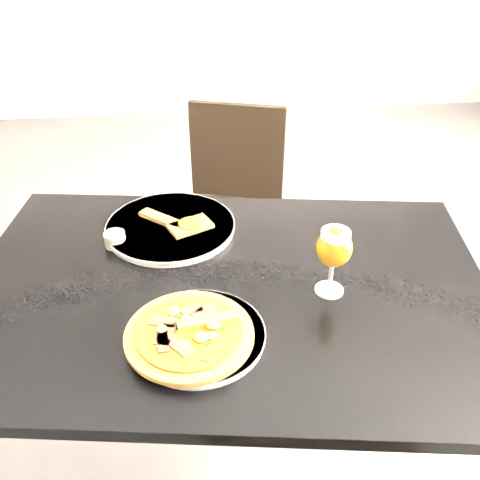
{
  "coord_description": "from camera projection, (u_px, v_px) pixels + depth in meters",
  "views": [
    {
      "loc": [
        -0.07,
        -1.02,
        1.53
      ],
      "look_at": [
        0.04,
        -0.0,
        0.83
      ],
      "focal_mm": 40.0,
      "sensor_mm": 36.0,
      "label": 1
    }
  ],
  "objects": [
    {
      "name": "ground",
      "position": [
        228.0,
        455.0,
        1.7
      ],
      "size": [
        6.0,
        6.0,
        0.0
      ],
      "primitive_type": "plane",
      "color": "#58585B",
      "rests_on": "ground"
    },
    {
      "name": "crust_scraps",
      "position": [
        180.0,
        223.0,
        1.4
      ],
      "size": [
        0.2,
        0.15,
        0.02
      ],
      "rotation": [
        0.0,
        0.0,
        -0.26
      ],
      "color": "olive",
      "rests_on": "plate_second"
    },
    {
      "name": "chair_far",
      "position": [
        232.0,
        207.0,
        2.08
      ],
      "size": [
        0.48,
        0.48,
        0.83
      ],
      "rotation": [
        0.0,
        0.0,
        -0.28
      ],
      "color": "black",
      "rests_on": "ground"
    },
    {
      "name": "beer_glass",
      "position": [
        334.0,
        248.0,
        1.14
      ],
      "size": [
        0.08,
        0.08,
        0.16
      ],
      "color": "silver",
      "rests_on": "dining_table"
    },
    {
      "name": "loose_crust",
      "position": [
        178.0,
        247.0,
        1.34
      ],
      "size": [
        0.11,
        0.03,
        0.01
      ],
      "primitive_type": "cube",
      "rotation": [
        0.0,
        0.0,
        0.05
      ],
      "color": "olive",
      "rests_on": "dining_table"
    },
    {
      "name": "plate_second",
      "position": [
        171.0,
        227.0,
        1.41
      ],
      "size": [
        0.38,
        0.38,
        0.02
      ],
      "primitive_type": "cylinder",
      "rotation": [
        0.0,
        0.0,
        -0.13
      ],
      "color": "white",
      "rests_on": "dining_table"
    },
    {
      "name": "plate_main",
      "position": [
        198.0,
        336.0,
        1.08
      ],
      "size": [
        0.33,
        0.33,
        0.01
      ],
      "primitive_type": "cylinder",
      "rotation": [
        0.0,
        0.0,
        0.28
      ],
      "color": "white",
      "rests_on": "dining_table"
    },
    {
      "name": "dining_table",
      "position": [
        227.0,
        314.0,
        1.28
      ],
      "size": [
        1.3,
        0.96,
        0.75
      ],
      "rotation": [
        0.0,
        0.0,
        -0.14
      ],
      "color": "black",
      "rests_on": "ground"
    },
    {
      "name": "sauce_cup",
      "position": [
        115.0,
        239.0,
        1.35
      ],
      "size": [
        0.05,
        0.05,
        0.04
      ],
      "color": "#B5B4A3",
      "rests_on": "dining_table"
    },
    {
      "name": "pizza",
      "position": [
        190.0,
        333.0,
        1.06
      ],
      "size": [
        0.26,
        0.26,
        0.03
      ],
      "rotation": [
        0.0,
        0.0,
        -0.15
      ],
      "color": "olive",
      "rests_on": "plate_main"
    }
  ]
}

